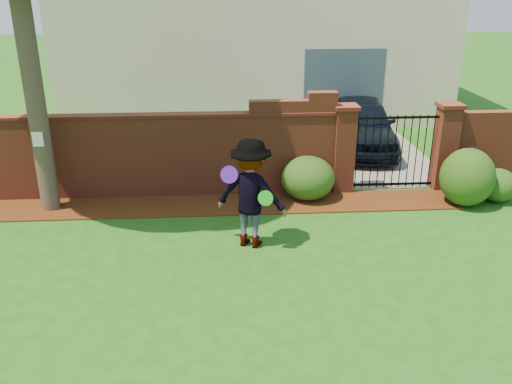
{
  "coord_description": "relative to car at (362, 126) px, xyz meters",
  "views": [
    {
      "loc": [
        -0.2,
        -6.75,
        4.3
      ],
      "look_at": [
        0.36,
        1.4,
        1.05
      ],
      "focal_mm": 37.83,
      "sensor_mm": 36.0,
      "label": 1
    }
  ],
  "objects": [
    {
      "name": "ground",
      "position": [
        -3.53,
        -6.78,
        -0.69
      ],
      "size": [
        80.0,
        80.0,
        0.01
      ],
      "primitive_type": "cube",
      "color": "#1F5515",
      "rests_on": "ground"
    },
    {
      "name": "mulch_bed",
      "position": [
        -4.48,
        -3.44,
        -0.67
      ],
      "size": [
        11.1,
        1.08,
        0.03
      ],
      "primitive_type": "cube",
      "color": "#3D1D0B",
      "rests_on": "ground"
    },
    {
      "name": "brick_wall",
      "position": [
        -5.54,
        -2.78,
        0.24
      ],
      "size": [
        8.7,
        0.31,
        2.16
      ],
      "color": "maroon",
      "rests_on": "ground"
    },
    {
      "name": "pillar_left",
      "position": [
        -1.13,
        -2.78,
        0.27
      ],
      "size": [
        0.5,
        0.5,
        1.88
      ],
      "color": "maroon",
      "rests_on": "ground"
    },
    {
      "name": "pillar_right",
      "position": [
        1.07,
        -2.78,
        0.27
      ],
      "size": [
        0.5,
        0.5,
        1.88
      ],
      "color": "maroon",
      "rests_on": "ground"
    },
    {
      "name": "iron_gate",
      "position": [
        -0.03,
        -2.78,
        0.17
      ],
      "size": [
        1.78,
        0.03,
        1.6
      ],
      "color": "black",
      "rests_on": "ground"
    },
    {
      "name": "driveway",
      "position": [
        -0.03,
        1.22,
        -0.68
      ],
      "size": [
        3.2,
        8.0,
        0.01
      ],
      "primitive_type": "cube",
      "color": "gray",
      "rests_on": "ground"
    },
    {
      "name": "house",
      "position": [
        -2.53,
        5.22,
        2.48
      ],
      "size": [
        12.4,
        6.4,
        6.3
      ],
      "color": "beige",
      "rests_on": "ground"
    },
    {
      "name": "car",
      "position": [
        0.0,
        0.0,
        0.0
      ],
      "size": [
        2.12,
        4.19,
        1.37
      ],
      "primitive_type": "imported",
      "rotation": [
        0.0,
        0.0,
        -0.13
      ],
      "color": "black",
      "rests_on": "ground"
    },
    {
      "name": "paper_notice",
      "position": [
        -7.13,
        -3.57,
        0.82
      ],
      "size": [
        0.2,
        0.01,
        0.28
      ],
      "primitive_type": "cube",
      "color": "white",
      "rests_on": "tree"
    },
    {
      "name": "shrub_left",
      "position": [
        -1.94,
        -3.18,
        -0.23
      ],
      "size": [
        1.11,
        1.11,
        0.91
      ],
      "primitive_type": "ellipsoid",
      "color": "#194414",
      "rests_on": "ground"
    },
    {
      "name": "shrub_middle",
      "position": [
        1.18,
        -3.72,
        -0.09
      ],
      "size": [
        1.08,
        1.08,
        1.18
      ],
      "primitive_type": "ellipsoid",
      "color": "#194414",
      "rests_on": "ground"
    },
    {
      "name": "shrub_right",
      "position": [
        1.93,
        -3.57,
        -0.34
      ],
      "size": [
        0.77,
        0.77,
        0.69
      ],
      "primitive_type": "ellipsoid",
      "color": "#194414",
      "rests_on": "ground"
    },
    {
      "name": "man",
      "position": [
        -3.26,
        -5.21,
        0.26
      ],
      "size": [
        1.4,
        1.13,
        1.89
      ],
      "primitive_type": "imported",
      "rotation": [
        0.0,
        0.0,
        2.74
      ],
      "color": "gray",
      "rests_on": "ground"
    },
    {
      "name": "frisbee_purple",
      "position": [
        -3.6,
        -5.26,
        0.64
      ],
      "size": [
        0.3,
        0.13,
        0.29
      ],
      "primitive_type": "cylinder",
      "rotation": [
        1.36,
        0.0,
        -0.14
      ],
      "color": "#571DB7",
      "rests_on": "man"
    },
    {
      "name": "frisbee_green",
      "position": [
        -3.02,
        -5.48,
        0.3
      ],
      "size": [
        0.26,
        0.15,
        0.26
      ],
      "primitive_type": "cylinder",
      "rotation": [
        1.43,
        0.0,
        -0.37
      ],
      "color": "green",
      "rests_on": "man"
    }
  ]
}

